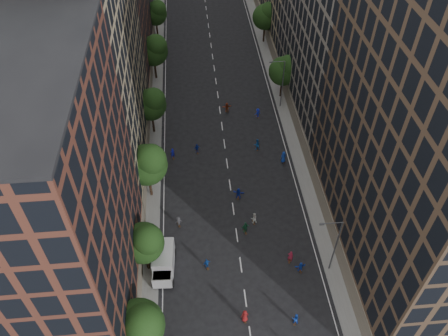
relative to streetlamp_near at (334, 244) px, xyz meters
name	(u,v)px	position (x,y,z in m)	size (l,w,h in m)	color
ground	(222,128)	(-10.37, 28.00, -5.17)	(240.00, 240.00, 0.00)	black
sidewalk_left	(151,105)	(-22.37, 35.50, -5.09)	(4.00, 105.00, 0.15)	slate
sidewalk_right	(285,98)	(1.63, 35.50, -5.09)	(4.00, 105.00, 0.15)	slate
bldg_left_a	(42,213)	(-29.37, -1.00, 9.83)	(14.00, 22.00, 30.00)	#562C21
bldg_left_b	(77,58)	(-29.37, 23.00, 11.83)	(14.00, 26.00, 34.00)	#968562
bldg_left_c	(102,3)	(-29.37, 46.00, 8.83)	(14.00, 20.00, 28.00)	#562C21
bldg_right_a	(435,136)	(8.63, 3.00, 12.83)	(14.00, 30.00, 36.00)	#4D3A29
bldg_right_b	(347,17)	(8.63, 32.00, 11.33)	(14.00, 28.00, 33.00)	#6C6359
tree_left_0	(140,325)	(-21.38, -8.15, 0.79)	(5.20, 5.20, 8.83)	black
tree_left_1	(145,242)	(-21.39, 1.86, 0.38)	(4.80, 4.80, 8.21)	black
tree_left_2	(148,163)	(-21.36, 13.83, 1.19)	(5.60, 5.60, 9.45)	black
tree_left_3	(151,103)	(-21.38, 27.85, 0.65)	(5.00, 5.00, 8.58)	black
tree_left_4	(154,50)	(-21.37, 43.84, 0.93)	(5.40, 5.40, 9.08)	black
tree_left_5	(156,12)	(-21.39, 59.86, 0.51)	(4.80, 4.80, 8.33)	black
tree_right_a	(285,70)	(1.02, 35.85, 0.46)	(5.00, 5.00, 8.39)	black
tree_right_b	(266,15)	(1.02, 55.85, 0.79)	(5.20, 5.20, 8.83)	black
streetlamp_near	(334,244)	(0.00, 0.00, 0.00)	(2.64, 0.22, 9.06)	#595B60
streetlamp_far	(281,82)	(0.00, 33.00, 0.00)	(2.64, 0.22, 9.06)	#595B60
cargo_van	(163,262)	(-19.66, 1.71, -3.64)	(2.86, 5.59, 2.90)	#B4B4B6
skater_2	(295,319)	(-5.31, -6.36, -4.35)	(0.79, 0.62, 1.63)	#163FB5
skater_4	(207,264)	(-14.52, 1.49, -4.36)	(0.95, 0.39, 1.62)	#13419D
skater_5	(300,267)	(-3.34, 0.06, -4.42)	(1.39, 0.44, 1.50)	#153AAE
skater_6	(245,316)	(-10.78, -5.63, -4.25)	(0.90, 0.59, 1.84)	maroon
skater_7	(290,257)	(-4.31, 1.51, -4.22)	(0.69, 0.45, 1.90)	maroon
skater_8	(254,218)	(-7.92, 7.84, -4.29)	(0.85, 0.67, 1.76)	white
skater_9	(179,222)	(-17.83, 8.29, -4.41)	(0.98, 0.56, 1.51)	#36363A
skater_10	(245,228)	(-9.22, 6.36, -4.23)	(1.10, 0.46, 1.88)	#1B5A37
skater_11	(238,194)	(-9.45, 12.40, -4.28)	(1.65, 0.53, 1.78)	#122596
skater_12	(283,157)	(-1.87, 19.09, -4.20)	(0.95, 0.62, 1.93)	navy
skater_13	(173,153)	(-18.53, 21.46, -4.25)	(0.67, 0.44, 1.84)	#161CB5
skater_14	(257,145)	(-5.46, 22.27, -4.20)	(0.94, 0.73, 1.93)	#1655B3
skater_15	(258,113)	(-4.14, 30.38, -4.33)	(1.08, 0.62, 1.67)	#1521B0
skater_16	(197,149)	(-14.76, 22.33, -4.35)	(0.96, 0.40, 1.64)	#1535B0
skater_17	(227,108)	(-9.19, 32.41, -4.31)	(1.59, 0.50, 1.71)	#A43C1B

